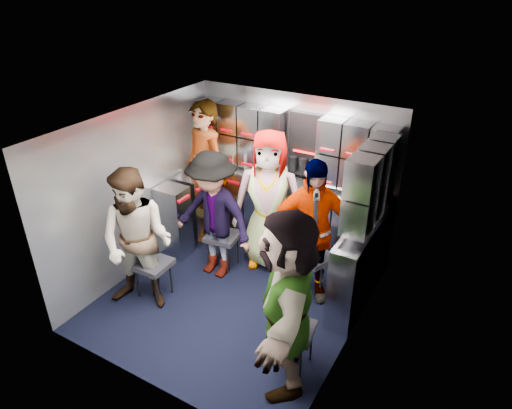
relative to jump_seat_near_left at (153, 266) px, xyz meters
The scene contains 29 objects.
floor 1.05m from the jump_seat_near_left, 28.46° to the left, with size 3.00×3.00×0.00m, color black.
wall_back 2.23m from the jump_seat_near_left, 66.62° to the left, with size 2.80×0.04×2.10m, color #90959D.
wall_left 0.96m from the jump_seat_near_left, 140.31° to the left, with size 0.04×3.00×2.10m, color #90959D.
wall_right 2.38m from the jump_seat_near_left, 11.55° to the left, with size 0.04×3.00×2.10m, color #90959D.
ceiling 1.94m from the jump_seat_near_left, 28.46° to the left, with size 2.80×3.00×0.02m, color silver.
cart_bank_back 1.94m from the jump_seat_near_left, 64.16° to the left, with size 2.68×0.38×0.99m, color #9CA1AC.
cart_bank_left 1.08m from the jump_seat_near_left, 108.61° to the left, with size 0.38×0.76×0.99m, color #9CA1AC.
counter 2.03m from the jump_seat_near_left, 64.16° to the left, with size 2.68×0.42×0.03m, color #AFB2B7.
locker_bank_back 2.27m from the jump_seat_near_left, 64.91° to the left, with size 2.68×0.28×0.82m, color #9CA1AC.
locker_bank_right 2.63m from the jump_seat_near_left, 28.93° to the left, with size 0.28×1.00×0.82m, color #9CA1AC.
right_cabinet 2.35m from the jump_seat_near_left, 26.80° to the left, with size 0.28×1.20×1.00m, color #9CA1AC.
coffee_niche 2.38m from the jump_seat_near_left, 61.22° to the left, with size 0.46×0.16×0.84m, color black, non-canonical shape.
red_latch_strip 1.83m from the jump_seat_near_left, 61.33° to the left, with size 2.60×0.02×0.03m, color #96010B.
jump_seat_near_left is the anchor object (origin of this frame).
jump_seat_mid_left 0.99m from the jump_seat_near_left, 68.21° to the left, with size 0.44×0.42×0.47m.
jump_seat_center 1.68m from the jump_seat_near_left, 60.47° to the left, with size 0.39×0.37×0.45m.
jump_seat_mid_right 1.90m from the jump_seat_near_left, 34.71° to the left, with size 0.51×0.49×0.47m.
jump_seat_near_right 1.88m from the jump_seat_near_left, ahead, with size 0.44×0.43×0.46m.
attendant_standing 1.51m from the jump_seat_near_left, 98.41° to the left, with size 0.73×0.48×2.01m, color black.
attendant_arc_a 0.46m from the jump_seat_near_left, 90.00° to the right, with size 0.82×0.64×1.69m, color black.
attendant_arc_b 0.92m from the jump_seat_near_left, 63.54° to the left, with size 1.06×0.61×1.65m, color black.
attendant_arc_c 1.60m from the jump_seat_near_left, 57.13° to the left, with size 0.89×0.58×1.82m, color black.
attendant_arc_d 1.86m from the jump_seat_near_left, 30.01° to the left, with size 1.02×0.43×1.75m, color black.
attendant_arc_e 1.96m from the jump_seat_near_left, ahead, with size 1.67×0.53×1.80m, color black.
bottle_left 1.85m from the jump_seat_near_left, 88.07° to the left, with size 0.06×0.06×0.25m, color white.
bottle_mid 1.87m from the jump_seat_near_left, 81.47° to the left, with size 0.07×0.07×0.26m, color white.
bottle_right 2.65m from the jump_seat_near_left, 41.80° to the left, with size 0.07×0.07×0.23m, color white.
cup_left 1.83m from the jump_seat_near_left, 97.13° to the left, with size 0.07×0.07×0.10m, color #C0B287.
cup_right 2.48m from the jump_seat_near_left, 44.98° to the left, with size 0.08×0.08×0.11m, color #C0B287.
Camera 1 is at (2.36, -3.61, 3.53)m, focal length 32.00 mm.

